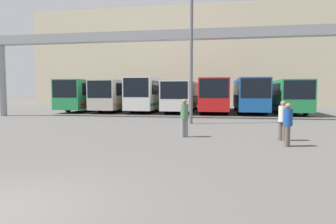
% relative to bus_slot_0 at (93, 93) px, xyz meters
% --- Properties ---
extents(building_backdrop, '(49.60, 12.00, 14.25)m').
position_rel_bus_slot_0_xyz_m(building_backdrop, '(9.85, 18.20, 5.32)').
color(building_backdrop, beige).
rests_on(building_backdrop, ground).
extents(overhead_gantry, '(28.53, 0.80, 6.50)m').
position_rel_bus_slot_0_xyz_m(overhead_gantry, '(9.85, -8.51, 3.67)').
color(overhead_gantry, gray).
rests_on(overhead_gantry, ground).
extents(bus_slot_0, '(2.55, 11.90, 3.13)m').
position_rel_bus_slot_0_xyz_m(bus_slot_0, '(0.00, 0.00, 0.00)').
color(bus_slot_0, '#268C4C').
rests_on(bus_slot_0, ground).
extents(bus_slot_1, '(2.44, 11.88, 3.07)m').
position_rel_bus_slot_0_xyz_m(bus_slot_1, '(3.28, -0.01, -0.03)').
color(bus_slot_1, beige).
rests_on(bus_slot_1, ground).
extents(bus_slot_2, '(2.45, 10.35, 3.27)m').
position_rel_bus_slot_0_xyz_m(bus_slot_2, '(6.57, -0.78, 0.08)').
color(bus_slot_2, silver).
rests_on(bus_slot_2, ground).
extents(bus_slot_3, '(2.55, 11.71, 2.96)m').
position_rel_bus_slot_0_xyz_m(bus_slot_3, '(9.85, -0.10, -0.09)').
color(bus_slot_3, silver).
rests_on(bus_slot_3, ground).
extents(bus_slot_4, '(2.61, 11.12, 3.17)m').
position_rel_bus_slot_0_xyz_m(bus_slot_4, '(13.14, -0.39, 0.02)').
color(bus_slot_4, red).
rests_on(bus_slot_4, ground).
extents(bus_slot_5, '(2.57, 11.07, 3.17)m').
position_rel_bus_slot_0_xyz_m(bus_slot_5, '(16.42, -0.41, 0.02)').
color(bus_slot_5, '#1959A5').
rests_on(bus_slot_5, ground).
extents(bus_slot_6, '(2.58, 10.58, 2.99)m').
position_rel_bus_slot_0_xyz_m(bus_slot_6, '(19.70, -0.66, -0.08)').
color(bus_slot_6, '#268C4C').
rests_on(bus_slot_6, ground).
extents(pedestrian_mid_right, '(0.34, 0.34, 1.62)m').
position_rel_bus_slot_0_xyz_m(pedestrian_mid_right, '(16.15, -18.86, -0.94)').
color(pedestrian_mid_right, brown).
rests_on(pedestrian_mid_right, ground).
extents(pedestrian_near_center, '(0.36, 0.36, 1.71)m').
position_rel_bus_slot_0_xyz_m(pedestrian_near_center, '(12.09, -17.26, -0.90)').
color(pedestrian_near_center, gray).
rests_on(pedestrian_near_center, ground).
extents(pedestrian_near_right, '(0.35, 0.35, 1.66)m').
position_rel_bus_slot_0_xyz_m(pedestrian_near_right, '(16.23, -17.55, -0.92)').
color(pedestrian_near_right, brown).
rests_on(pedestrian_near_right, ground).
extents(lamp_post, '(0.36, 0.36, 8.38)m').
position_rel_bus_slot_0_xyz_m(lamp_post, '(11.85, -11.75, 2.75)').
color(lamp_post, '#595B60').
rests_on(lamp_post, ground).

